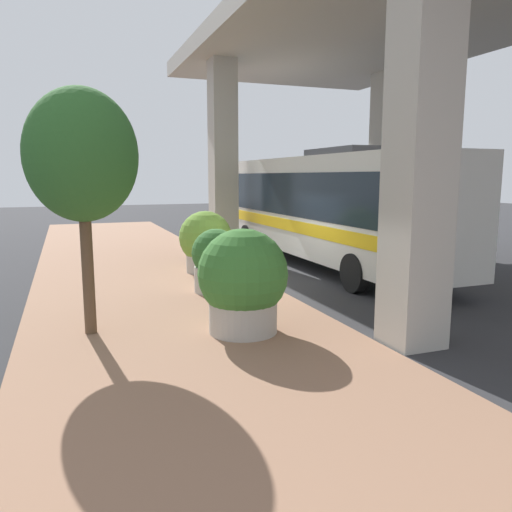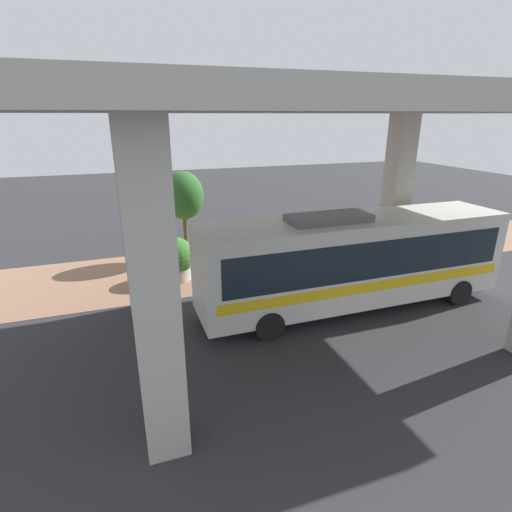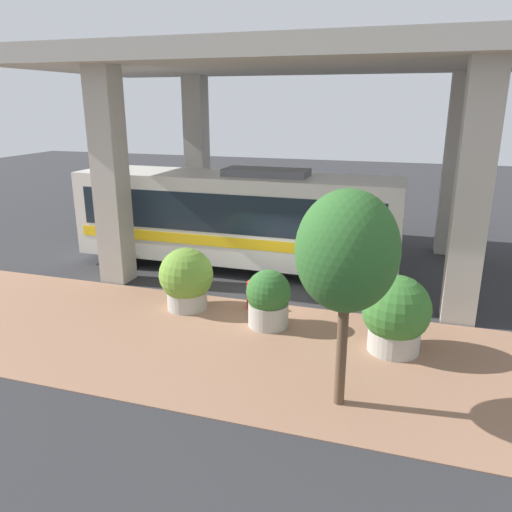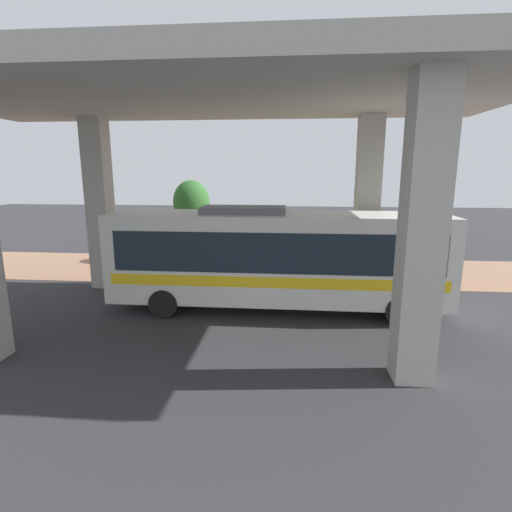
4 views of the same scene
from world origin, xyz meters
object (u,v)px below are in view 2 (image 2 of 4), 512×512
Objects in this scene: bus at (354,257)px; planter_middle at (175,259)px; fire_hydrant at (276,270)px; planter_front at (308,252)px; street_tree_near at (183,196)px; planter_back at (251,258)px.

planter_middle is (-4.90, -5.92, -1.05)m from bus.
fire_hydrant is 0.47× the size of planter_middle.
bus is 6.24× the size of planter_front.
planter_back is at bearing 37.55° from street_tree_near.
planter_front is at bearing 54.72° from street_tree_near.
planter_back is (-4.43, -2.55, -1.23)m from bus.
street_tree_near reaches higher than fire_hydrant.
planter_back is (0.47, 3.37, -0.18)m from planter_middle.
fire_hydrant is at bearing -73.42° from planter_front.
planter_back is 0.36× the size of street_tree_near.
planter_back reaches higher than fire_hydrant.
fire_hydrant is 5.96m from street_tree_near.
bus reaches higher than planter_middle.
planter_middle is at bearing -97.92° from planter_back.
street_tree_near is (-2.68, 0.96, 2.27)m from planter_middle.
planter_front is at bearing 80.46° from planter_back.
planter_back is (-0.45, -2.66, -0.14)m from planter_front.
planter_middle reaches higher than planter_back.
bus is at bearing 29.87° from planter_back.
fire_hydrant is 0.57× the size of planter_back.
bus is at bearing 50.37° from planter_middle.
bus is at bearing 26.15° from fire_hydrant.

